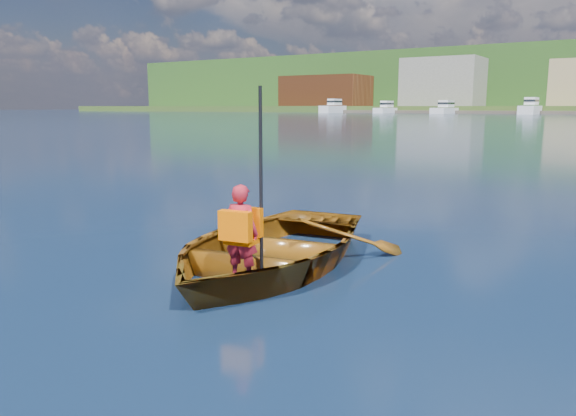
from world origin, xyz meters
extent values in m
plane|color=#111F45|center=(0.00, 0.00, 0.00)|extent=(600.00, 600.00, 0.00)
imported|color=brown|center=(-0.80, 0.02, 0.24)|extent=(3.17, 4.08, 0.78)
imported|color=#B11C2C|center=(-0.53, -0.86, 0.60)|extent=(0.39, 0.29, 1.00)
cube|color=#FF6800|center=(-0.51, -0.97, 0.70)|extent=(0.35, 0.15, 0.30)
cube|color=#FF6800|center=(-0.54, -0.74, 0.70)|extent=(0.35, 0.13, 0.30)
cube|color=#FF6800|center=(-0.53, -0.86, 0.52)|extent=(0.33, 0.26, 0.05)
cylinder|color=black|center=(-0.40, -0.69, 1.08)|extent=(0.04, 0.04, 1.96)
cube|color=brown|center=(-90.00, 165.00, 7.00)|extent=(28.00, 16.00, 10.00)
cube|color=gray|center=(-50.00, 165.00, 9.00)|extent=(22.00, 16.00, 14.00)
cube|color=white|center=(-75.56, 143.00, 0.92)|extent=(3.21, 11.47, 2.30)
cube|color=white|center=(-75.56, 144.15, 3.20)|extent=(2.25, 5.16, 1.80)
cube|color=black|center=(-75.56, 144.15, 3.30)|extent=(2.31, 5.39, 0.50)
cube|color=white|center=(-59.06, 143.00, 0.66)|extent=(2.95, 10.54, 1.64)
cube|color=white|center=(-59.06, 144.05, 2.54)|extent=(2.07, 4.75, 1.80)
cube|color=black|center=(-59.06, 144.05, 2.64)|extent=(2.13, 4.96, 0.50)
cube|color=white|center=(-42.43, 143.00, 0.67)|extent=(3.71, 13.25, 1.69)
cube|color=white|center=(-42.43, 144.32, 2.59)|extent=(2.60, 5.96, 1.80)
cube|color=black|center=(-42.43, 144.32, 2.69)|extent=(2.67, 6.23, 0.50)
cube|color=white|center=(-21.48, 143.00, 0.91)|extent=(3.58, 12.80, 2.27)
cube|color=white|center=(-21.48, 144.28, 3.17)|extent=(2.51, 5.76, 1.80)
cube|color=black|center=(-21.48, 144.28, 3.27)|extent=(2.58, 6.02, 0.50)
cylinder|color=#382314|center=(-31.09, 245.83, 14.62)|extent=(0.80, 0.80, 2.92)
sphere|color=#195A19|center=(-31.09, 245.83, 18.51)|extent=(5.44, 5.44, 5.44)
cylinder|color=#382314|center=(-79.81, 237.44, 13.50)|extent=(0.80, 0.80, 4.02)
sphere|color=#195A19|center=(-79.81, 237.44, 18.85)|extent=(7.50, 7.50, 7.50)
cylinder|color=#382314|center=(-27.24, 279.97, 21.86)|extent=(0.80, 0.80, 3.74)
sphere|color=#195A19|center=(-27.24, 279.97, 26.84)|extent=(6.97, 6.97, 6.97)
cylinder|color=#382314|center=(-139.42, 274.93, 20.40)|extent=(0.80, 0.80, 2.82)
sphere|color=#195A19|center=(-139.42, 274.93, 24.15)|extent=(5.26, 5.26, 5.26)
cylinder|color=#382314|center=(-101.43, 275.95, 20.51)|extent=(0.80, 0.80, 2.65)
sphere|color=#195A19|center=(-101.43, 275.95, 24.04)|extent=(4.94, 4.94, 4.94)
cylinder|color=#382314|center=(-104.09, 220.69, 9.85)|extent=(0.80, 0.80, 3.43)
sphere|color=#195A19|center=(-104.09, 220.69, 14.42)|extent=(6.40, 6.40, 6.40)
camera|label=1|loc=(2.82, -5.26, 1.86)|focal=35.00mm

